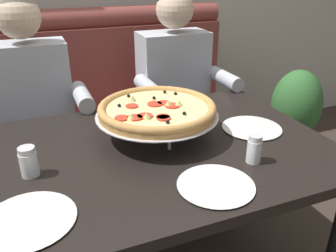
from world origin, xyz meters
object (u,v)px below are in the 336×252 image
(diner_right, at_px, (180,89))
(potted_plant, at_px, (295,111))
(shaker_oregano, at_px, (254,151))
(shaker_pepper_flakes, at_px, (29,164))
(booth_bench, at_px, (106,130))
(dining_table, at_px, (154,166))
(pizza, at_px, (157,110))
(plate_near_right, at_px, (28,218))
(diner_left, at_px, (34,109))
(plate_far_side, at_px, (251,126))
(plate_near_left, at_px, (216,183))

(diner_right, height_order, potted_plant, diner_right)
(shaker_oregano, bearing_deg, shaker_pepper_flakes, 164.45)
(booth_bench, bearing_deg, dining_table, -90.00)
(pizza, xyz_separation_m, plate_near_right, (-0.50, -0.36, -0.10))
(shaker_pepper_flakes, distance_m, plate_near_right, 0.24)
(diner_right, relative_size, shaker_oregano, 12.44)
(pizza, bearing_deg, diner_left, 128.17)
(diner_left, height_order, diner_right, same)
(dining_table, distance_m, diner_right, 0.78)
(plate_far_side, height_order, potted_plant, plate_far_side)
(diner_right, bearing_deg, pizza, -121.72)
(plate_near_left, bearing_deg, shaker_pepper_flakes, 151.84)
(diner_right, relative_size, potted_plant, 1.82)
(booth_bench, height_order, plate_near_right, booth_bench)
(dining_table, bearing_deg, booth_bench, 90.00)
(diner_left, relative_size, plate_near_left, 5.23)
(shaker_oregano, height_order, plate_near_right, shaker_oregano)
(booth_bench, distance_m, plate_near_left, 1.29)
(plate_near_right, relative_size, plate_far_side, 1.03)
(pizza, bearing_deg, plate_near_left, -83.83)
(diner_right, bearing_deg, diner_left, 180.00)
(plate_near_right, distance_m, potted_plant, 2.12)
(diner_left, distance_m, plate_near_right, 0.93)
(dining_table, height_order, pizza, pizza)
(potted_plant, bearing_deg, plate_far_side, -141.57)
(diner_right, bearing_deg, shaker_oregano, -97.47)
(dining_table, xyz_separation_m, plate_near_left, (0.09, -0.31, 0.09))
(shaker_oregano, bearing_deg, diner_right, 82.53)
(pizza, bearing_deg, diner_right, 58.28)
(pizza, height_order, plate_far_side, pizza)
(plate_near_right, bearing_deg, shaker_pepper_flakes, 86.16)
(diner_left, bearing_deg, potted_plant, 2.66)
(booth_bench, bearing_deg, diner_left, -146.51)
(dining_table, bearing_deg, diner_left, 121.24)
(plate_near_left, bearing_deg, shaker_oregano, 23.06)
(plate_near_right, distance_m, plate_far_side, 0.93)
(dining_table, bearing_deg, plate_far_side, 0.51)
(shaker_oregano, bearing_deg, plate_far_side, 56.86)
(diner_left, height_order, shaker_pepper_flakes, diner_left)
(shaker_pepper_flakes, height_order, shaker_oregano, same)
(shaker_pepper_flakes, bearing_deg, diner_left, 87.04)
(pizza, distance_m, shaker_oregano, 0.40)
(shaker_pepper_flakes, bearing_deg, plate_near_left, -28.16)
(shaker_pepper_flakes, distance_m, potted_plant, 2.01)
(shaker_pepper_flakes, bearing_deg, plate_far_side, 2.16)
(booth_bench, relative_size, shaker_pepper_flakes, 17.56)
(dining_table, height_order, shaker_oregano, shaker_oregano)
(dining_table, distance_m, pizza, 0.22)
(diner_right, xyz_separation_m, shaker_pepper_flakes, (-0.84, -0.69, 0.07))
(shaker_pepper_flakes, bearing_deg, pizza, 13.80)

